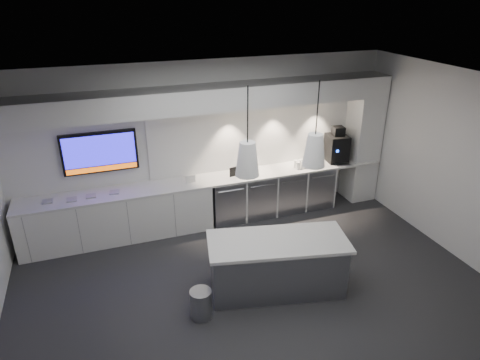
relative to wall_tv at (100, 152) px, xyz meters
name	(u,v)px	position (x,y,z in m)	size (l,w,h in m)	color
floor	(255,290)	(1.90, -2.45, -1.56)	(7.00, 7.00, 0.00)	#2A2A2C
ceiling	(259,89)	(1.90, -2.45, 1.44)	(7.00, 7.00, 0.00)	black
wall_back	(207,142)	(1.90, 0.05, -0.06)	(7.00, 7.00, 0.00)	white
wall_front	(365,327)	(1.90, -4.95, -0.06)	(7.00, 7.00, 0.00)	white
wall_right	(460,167)	(5.40, -2.45, -0.06)	(7.00, 7.00, 0.00)	white
back_counter	(213,180)	(1.90, -0.27, -0.68)	(6.80, 0.65, 0.04)	silver
left_base_cabinets	(118,216)	(0.15, -0.27, -1.13)	(3.30, 0.63, 0.86)	white
fridge_unit_a	(226,199)	(2.15, -0.27, -1.13)	(0.60, 0.61, 0.85)	#93959B
fridge_unit_b	(257,195)	(2.78, -0.27, -1.13)	(0.60, 0.61, 0.85)	#93959B
fridge_unit_c	(286,190)	(3.41, -0.27, -1.13)	(0.60, 0.61, 0.85)	#93959B
fridge_unit_d	(314,185)	(4.04, -0.27, -1.13)	(0.60, 0.61, 0.85)	#93959B
backsplash	(267,133)	(3.10, 0.03, -0.01)	(4.60, 0.03, 1.30)	white
soffit	(210,98)	(1.90, -0.25, 0.84)	(6.90, 0.60, 0.40)	white
column	(363,139)	(5.10, -0.25, -0.26)	(0.55, 0.55, 2.60)	white
wall_tv	(100,152)	(0.00, 0.00, 0.00)	(1.25, 0.07, 0.72)	black
island	(277,265)	(2.21, -2.52, -1.13)	(2.13, 1.25, 0.85)	#93959B
bin	(201,304)	(1.01, -2.72, -1.35)	(0.30, 0.30, 0.42)	#93959B
coffee_machine	(337,147)	(4.50, -0.25, -0.37)	(0.45, 0.60, 0.71)	black
sign_black	(233,172)	(2.29, -0.30, -0.57)	(0.14, 0.02, 0.18)	black
sign_white	(191,179)	(1.47, -0.32, -0.59)	(0.18, 0.02, 0.14)	silver
cup_cluster	(302,164)	(3.68, -0.36, -0.58)	(0.28, 0.18, 0.15)	white
tray_a	(47,202)	(-0.92, -0.28, -0.65)	(0.16, 0.16, 0.03)	#A4A4A4
tray_b	(72,200)	(-0.55, -0.34, -0.65)	(0.16, 0.16, 0.03)	#A4A4A4
tray_c	(91,196)	(-0.25, -0.31, -0.65)	(0.16, 0.16, 0.03)	#A4A4A4
tray_d	(114,192)	(0.14, -0.28, -0.65)	(0.16, 0.16, 0.03)	#A4A4A4
pendant_left	(247,159)	(1.74, -2.52, 0.59)	(0.31, 0.31, 1.14)	white
pendant_right	(314,150)	(2.69, -2.52, 0.59)	(0.31, 0.31, 1.14)	white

